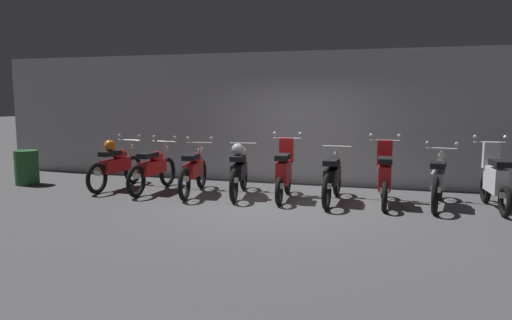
% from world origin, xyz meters
% --- Properties ---
extents(ground_plane, '(80.00, 80.00, 0.00)m').
position_xyz_m(ground_plane, '(0.00, 0.00, 0.00)').
color(ground_plane, '#4C4C4F').
extents(back_wall, '(16.00, 0.30, 3.02)m').
position_xyz_m(back_wall, '(0.00, 2.62, 1.51)').
color(back_wall, '#ADADB2').
rests_on(back_wall, ground).
extents(motorbike_slot_0, '(0.59, 1.95, 1.15)m').
position_xyz_m(motorbike_slot_0, '(-3.78, 0.76, 0.53)').
color(motorbike_slot_0, black).
rests_on(motorbike_slot_0, ground).
extents(motorbike_slot_1, '(0.59, 1.95, 1.15)m').
position_xyz_m(motorbike_slot_1, '(-2.84, 0.68, 0.49)').
color(motorbike_slot_1, black).
rests_on(motorbike_slot_1, ground).
extents(motorbike_slot_2, '(0.58, 1.94, 1.15)m').
position_xyz_m(motorbike_slot_2, '(-1.90, 0.65, 0.49)').
color(motorbike_slot_2, black).
rests_on(motorbike_slot_2, ground).
extents(motorbike_slot_3, '(0.58, 1.94, 1.08)m').
position_xyz_m(motorbike_slot_3, '(-0.95, 0.77, 0.53)').
color(motorbike_slot_3, black).
rests_on(motorbike_slot_3, ground).
extents(motorbike_slot_4, '(0.59, 1.68, 1.29)m').
position_xyz_m(motorbike_slot_4, '(-0.00, 0.71, 0.53)').
color(motorbike_slot_4, black).
rests_on(motorbike_slot_4, ground).
extents(motorbike_slot_5, '(0.56, 1.95, 1.03)m').
position_xyz_m(motorbike_slot_5, '(0.95, 0.67, 0.49)').
color(motorbike_slot_5, black).
rests_on(motorbike_slot_5, ground).
extents(motorbike_slot_6, '(0.59, 1.68, 1.29)m').
position_xyz_m(motorbike_slot_6, '(1.89, 0.73, 0.53)').
color(motorbike_slot_6, black).
rests_on(motorbike_slot_6, ground).
extents(motorbike_slot_7, '(0.58, 1.94, 1.15)m').
position_xyz_m(motorbike_slot_7, '(2.84, 0.85, 0.49)').
color(motorbike_slot_7, black).
rests_on(motorbike_slot_7, ground).
extents(motorbike_slot_8, '(0.59, 1.68, 1.29)m').
position_xyz_m(motorbike_slot_8, '(3.78, 0.89, 0.53)').
color(motorbike_slot_8, black).
rests_on(motorbike_slot_8, ground).
extents(trash_bin, '(0.52, 0.52, 0.79)m').
position_xyz_m(trash_bin, '(-6.01, 0.60, 0.39)').
color(trash_bin, '#26592D').
rests_on(trash_bin, ground).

